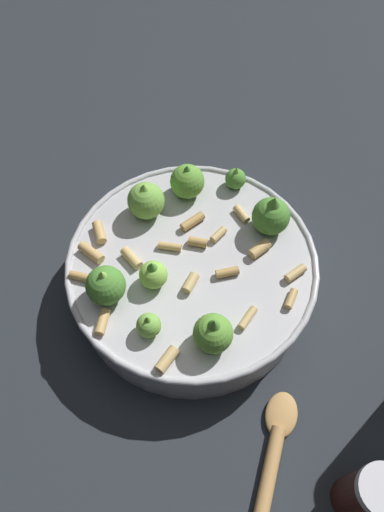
# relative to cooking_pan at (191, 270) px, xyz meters

# --- Properties ---
(ground_plane) EXTENTS (2.40, 2.40, 0.00)m
(ground_plane) POSITION_rel_cooking_pan_xyz_m (-0.00, 0.00, -0.04)
(ground_plane) COLOR #23282D
(cooking_pan) EXTENTS (0.31, 0.31, 0.12)m
(cooking_pan) POSITION_rel_cooking_pan_xyz_m (0.00, 0.00, 0.00)
(cooking_pan) COLOR #B7B7BC
(cooking_pan) RESTS_ON ground
(pepper_shaker) EXTENTS (0.05, 0.05, 0.10)m
(pepper_shaker) POSITION_rel_cooking_pan_xyz_m (-0.29, 0.07, 0.01)
(pepper_shaker) COLOR #33140F
(pepper_shaker) RESTS_ON ground
(wooden_spoon) EXTENTS (0.13, 0.24, 0.02)m
(wooden_spoon) POSITION_rel_cooking_pan_xyz_m (-0.23, 0.13, -0.03)
(wooden_spoon) COLOR #B2844C
(wooden_spoon) RESTS_ON ground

